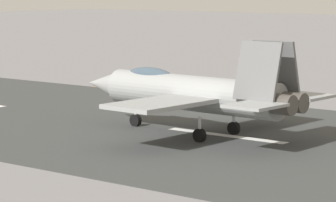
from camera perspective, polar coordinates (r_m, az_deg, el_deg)
ground_plane at (r=49.04m, az=4.70°, el=-2.45°), size 400.00×400.00×0.00m
runway_strip at (r=49.03m, az=4.71°, el=-2.44°), size 240.00×26.00×0.02m
fighter_jet at (r=49.48m, az=1.58°, el=0.61°), size 16.18×14.02×5.71m
marker_cone_mid at (r=64.54m, az=4.88°, el=0.24°), size 0.44×0.44×0.55m
marker_cone_far at (r=73.57m, az=-4.75°, el=1.16°), size 0.44×0.44×0.55m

